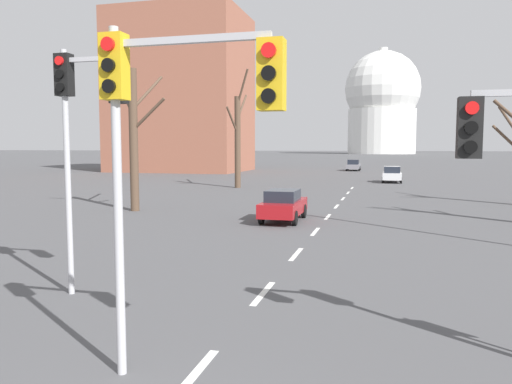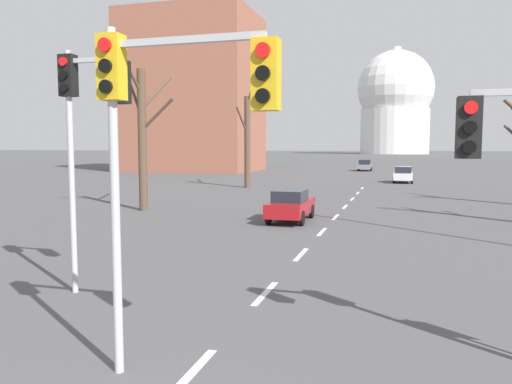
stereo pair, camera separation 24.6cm
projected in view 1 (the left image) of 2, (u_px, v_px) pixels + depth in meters
The scene contains 18 objects.
lane_stripe_0 at pixel (193, 376), 7.65m from camera, with size 0.16×2.00×0.01m, color silver.
lane_stripe_1 at pixel (263, 293), 11.98m from camera, with size 0.16×2.00×0.01m, color silver.
lane_stripe_2 at pixel (296, 254), 16.32m from camera, with size 0.16×2.00×0.01m, color silver.
lane_stripe_3 at pixel (315, 232), 20.65m from camera, with size 0.16×2.00×0.01m, color silver.
lane_stripe_4 at pixel (328, 217), 24.99m from camera, with size 0.16×2.00×0.01m, color silver.
lane_stripe_5 at pixel (336, 206), 29.32m from camera, with size 0.16×2.00×0.01m, color silver.
lane_stripe_6 at pixel (343, 199), 33.65m from camera, with size 0.16×2.00×0.01m, color silver.
lane_stripe_7 at pixel (348, 193), 37.99m from camera, with size 0.16×2.00×0.01m, color silver.
lane_stripe_8 at pixel (352, 188), 42.32m from camera, with size 0.16×2.00×0.01m, color silver.
traffic_signal_near_left at pixel (83, 111), 11.44m from camera, with size 1.75×0.34×5.74m.
traffic_signal_centre_tall at pixel (166, 112), 7.18m from camera, with size 2.73×0.34×5.26m.
sedan_near_left at pixel (353, 165), 72.71m from camera, with size 1.94×4.56×1.62m.
sedan_near_right at pixel (283, 205), 23.53m from camera, with size 1.72×4.07×1.50m.
sedan_mid_centre at pixel (392, 174), 48.84m from camera, with size 1.85×3.97×1.58m.
bare_tree_left_near at pixel (134, 133), 27.01m from camera, with size 3.11×4.44×8.51m.
bare_tree_left_far at pixel (238, 137), 42.31m from camera, with size 1.74×4.65×9.90m.
capitol_dome at pixel (382, 103), 239.84m from camera, with size 35.68×35.68×50.40m.
apartment_block_left at pixel (182, 93), 71.23m from camera, with size 18.00×14.00×22.16m, color #935642.
Camera 1 is at (2.80, -3.24, 3.52)m, focal length 35.00 mm.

